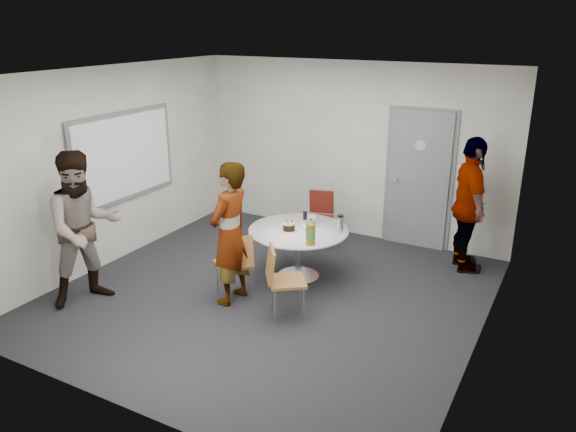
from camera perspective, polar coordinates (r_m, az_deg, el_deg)
The scene contains 15 objects.
floor at distance 7.11m, azimuth -1.81°, elevation -7.95°, with size 5.00×5.00×0.00m, color black.
ceiling at distance 6.35m, azimuth -2.08°, elevation 14.25°, with size 5.00×5.00×0.00m, color silver.
wall_back at distance 8.78m, azimuth 6.39°, elevation 6.65°, with size 5.00×5.00×0.00m, color #B9B8AF.
wall_left at distance 8.12m, azimuth -17.40°, elevation 4.84°, with size 5.00×5.00×0.00m, color #B9B8AF.
wall_right at distance 5.82m, azimuth 19.85°, elevation -1.05°, with size 5.00×5.00×0.00m, color #B9B8AF.
wall_front at distance 4.76m, azimuth -17.39°, elevation -5.29°, with size 5.00×5.00×0.00m, color #B9B8AF.
door at distance 8.50m, azimuth 13.13°, elevation 3.59°, with size 1.02×0.17×2.12m.
whiteboard at distance 8.21m, azimuth -16.29°, elevation 5.81°, with size 0.04×1.90×1.25m.
table at distance 7.30m, azimuth 1.23°, elevation -2.05°, with size 1.30×1.30×1.03m.
chair_near_left at distance 6.83m, azimuth -5.38°, elevation -4.53°, with size 0.58×0.57×0.84m.
chair_near_right at distance 6.41m, azimuth -0.82°, elevation -6.02°, with size 0.59×0.58×0.85m.
chair_far at distance 8.51m, azimuth 3.28°, elevation 0.37°, with size 0.48×0.51×0.82m.
person_main at distance 6.66m, azimuth -5.90°, elevation -1.81°, with size 0.64×0.42×1.74m, color #A5C6EA.
person_left at distance 7.04m, azimuth -19.99°, elevation -1.18°, with size 0.91×0.71×1.87m, color white.
person_right at distance 7.85m, azimuth 17.94°, elevation 1.05°, with size 1.08×0.45×1.85m, color black.
Camera 1 is at (3.21, -5.45, 3.26)m, focal length 35.00 mm.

